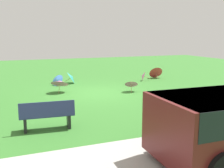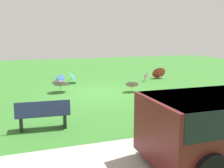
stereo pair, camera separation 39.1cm
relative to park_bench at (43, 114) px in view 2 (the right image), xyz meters
The scene contains 9 objects.
ground 5.40m from the park_bench, 124.44° to the right, with size 40.00×40.00×0.00m, color #387A2D.
road_strip 4.53m from the park_bench, 132.46° to the left, with size 40.00×3.54×0.01m, color #B2AFA8.
park_bench is the anchor object (origin of this frame).
parasol_red_0 11.09m from the park_bench, 137.20° to the right, with size 0.98×0.89×0.81m.
parasol_pink_0 6.30m from the park_bench, 138.83° to the right, with size 0.85×0.83×0.68m.
parasol_blue_0 7.32m from the park_bench, 102.29° to the right, with size 0.82×0.88×0.65m.
parasol_pink_1 5.42m from the park_bench, 104.55° to the right, with size 1.14×1.13×0.77m.
parasol_pink_2 9.69m from the park_bench, 134.89° to the right, with size 0.66×0.65×0.60m.
parasol_teal_0 8.02m from the park_bench, 108.23° to the right, with size 0.72×0.84×0.72m.
Camera 2 is at (3.71, 12.45, 2.81)m, focal length 43.23 mm.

